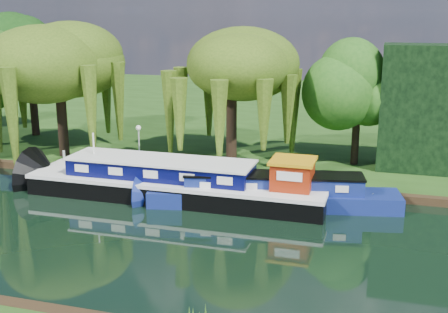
% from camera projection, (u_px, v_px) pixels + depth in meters
% --- Properties ---
extents(ground, '(120.00, 120.00, 0.00)m').
position_uv_depth(ground, '(45.00, 221.00, 28.74)').
color(ground, black).
extents(far_bank, '(120.00, 52.00, 0.45)m').
position_uv_depth(far_bank, '(227.00, 109.00, 60.28)').
color(far_bank, '#1D3D10').
rests_on(far_bank, ground).
extents(dutch_barge, '(17.34, 3.99, 3.66)m').
position_uv_depth(dutch_barge, '(179.00, 183.00, 32.09)').
color(dutch_barge, black).
rests_on(dutch_barge, ground).
extents(narrowboat, '(13.90, 4.89, 2.00)m').
position_uv_depth(narrowboat, '(273.00, 194.00, 30.79)').
color(narrowboat, navy).
rests_on(narrowboat, ground).
extents(white_cruiser, '(2.30, 2.11, 1.02)m').
position_uv_depth(white_cruiser, '(374.00, 210.00, 30.43)').
color(white_cruiser, silver).
rests_on(white_cruiser, ground).
extents(willow_left, '(7.36, 7.36, 8.82)m').
position_uv_depth(willow_left, '(58.00, 65.00, 38.44)').
color(willow_left, black).
rests_on(willow_left, far_bank).
extents(willow_right, '(6.69, 6.69, 8.15)m').
position_uv_depth(willow_right, '(232.00, 76.00, 36.19)').
color(willow_right, black).
rests_on(willow_right, far_bank).
extents(tree_far_mid, '(5.52, 5.52, 9.04)m').
position_uv_depth(tree_far_mid, '(30.00, 59.00, 45.08)').
color(tree_far_mid, black).
rests_on(tree_far_mid, far_bank).
extents(tree_far_right, '(4.37, 4.37, 7.15)m').
position_uv_depth(tree_far_right, '(358.00, 91.00, 36.55)').
color(tree_far_right, black).
rests_on(tree_far_right, far_bank).
extents(conifer_hedge, '(6.00, 3.00, 8.00)m').
position_uv_depth(conifer_hedge, '(429.00, 109.00, 35.50)').
color(conifer_hedge, black).
rests_on(conifer_hedge, far_bank).
extents(lamppost, '(0.36, 0.36, 2.56)m').
position_uv_depth(lamppost, '(139.00, 134.00, 37.75)').
color(lamppost, silver).
rests_on(lamppost, far_bank).
extents(mooring_posts, '(19.16, 0.16, 1.00)m').
position_uv_depth(mooring_posts, '(112.00, 162.00, 36.44)').
color(mooring_posts, silver).
rests_on(mooring_posts, far_bank).
extents(reeds_near, '(33.70, 1.50, 1.10)m').
position_uv_depth(reeds_near, '(91.00, 302.00, 19.70)').
color(reeds_near, '#285416').
rests_on(reeds_near, ground).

